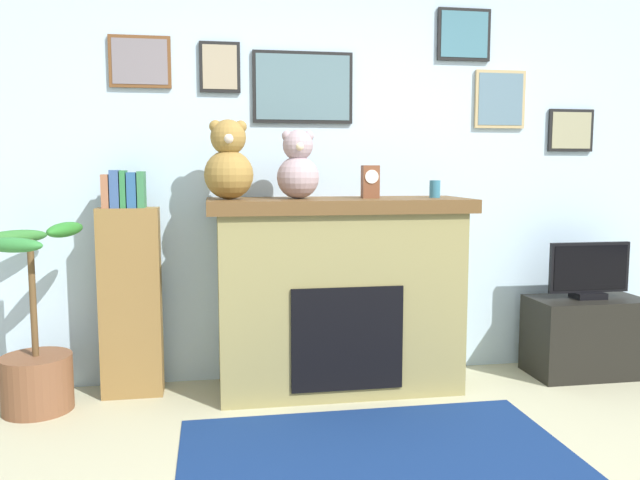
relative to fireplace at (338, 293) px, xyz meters
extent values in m
cube|color=silver|center=(0.02, 0.34, 0.70)|extent=(5.20, 0.12, 2.60)
cube|color=black|center=(-0.18, 0.26, 1.27)|extent=(0.63, 0.02, 0.44)
cube|color=slate|center=(-0.18, 0.25, 1.27)|extent=(0.59, 0.00, 0.40)
cube|color=brown|center=(-1.16, 0.26, 1.40)|extent=(0.36, 0.02, 0.31)
cube|color=slate|center=(-1.16, 0.25, 1.40)|extent=(0.32, 0.00, 0.27)
cube|color=black|center=(1.66, 0.26, 1.02)|extent=(0.32, 0.02, 0.28)
cube|color=gray|center=(1.66, 0.25, 1.02)|extent=(0.28, 0.00, 0.24)
cube|color=tan|center=(1.14, 0.26, 1.22)|extent=(0.35, 0.02, 0.38)
cube|color=slate|center=(1.14, 0.25, 1.22)|extent=(0.31, 0.00, 0.34)
cube|color=black|center=(0.88, 0.26, 1.63)|extent=(0.36, 0.02, 0.33)
cube|color=#3E7182|center=(0.88, 0.25, 1.63)|extent=(0.32, 0.00, 0.29)
cube|color=black|center=(-0.69, 0.26, 1.38)|extent=(0.25, 0.02, 0.31)
cube|color=tan|center=(-0.69, 0.25, 1.38)|extent=(0.21, 0.00, 0.27)
cube|color=olive|center=(0.00, 0.00, -0.05)|extent=(1.45, 0.55, 1.10)
cube|color=brown|center=(0.00, 0.00, 0.54)|extent=(1.57, 0.61, 0.08)
cube|color=black|center=(0.00, -0.28, -0.21)|extent=(0.65, 0.02, 0.60)
cube|color=olive|center=(-1.24, 0.08, -0.03)|extent=(0.35, 0.16, 1.13)
cube|color=#995F41|center=(-1.36, 0.08, 0.63)|extent=(0.04, 0.13, 0.19)
cube|color=#345084|center=(-1.31, 0.08, 0.64)|extent=(0.05, 0.13, 0.22)
cube|color=#2A723C|center=(-1.26, 0.08, 0.64)|extent=(0.03, 0.13, 0.22)
cube|color=#275283|center=(-1.21, 0.08, 0.64)|extent=(0.05, 0.13, 0.21)
cube|color=#327244|center=(-1.16, 0.08, 0.64)|extent=(0.04, 0.13, 0.21)
cylinder|color=brown|center=(-1.74, -0.09, -0.44)|extent=(0.38, 0.38, 0.32)
cylinder|color=brown|center=(-1.74, -0.09, 0.05)|extent=(0.04, 0.04, 0.65)
ellipsoid|color=#2B7928|center=(-1.54, -0.14, 0.43)|extent=(0.19, 0.37, 0.08)
ellipsoid|color=#30712D|center=(-1.86, 0.08, 0.37)|extent=(0.35, 0.29, 0.08)
ellipsoid|color=#328038|center=(-1.80, -0.23, 0.36)|extent=(0.37, 0.22, 0.08)
cube|color=black|center=(1.67, -0.02, -0.34)|extent=(0.74, 0.40, 0.51)
cube|color=black|center=(1.67, -0.02, -0.06)|extent=(0.20, 0.14, 0.04)
cube|color=black|center=(1.67, -0.02, 0.12)|extent=(0.55, 0.03, 0.33)
cube|color=black|center=(1.67, -0.04, 0.12)|extent=(0.51, 0.00, 0.29)
cube|color=navy|center=(0.00, -0.95, -0.59)|extent=(1.87, 1.13, 0.01)
cylinder|color=teal|center=(0.60, -0.02, 0.64)|extent=(0.07, 0.07, 0.11)
cube|color=brown|center=(0.19, -0.02, 0.68)|extent=(0.10, 0.07, 0.20)
cylinder|color=white|center=(0.19, -0.06, 0.71)|extent=(0.08, 0.01, 0.08)
sphere|color=olive|center=(-0.65, -0.02, 0.73)|extent=(0.29, 0.29, 0.29)
sphere|color=olive|center=(-0.65, -0.02, 0.94)|extent=(0.21, 0.21, 0.21)
sphere|color=olive|center=(-0.73, -0.02, 1.00)|extent=(0.07, 0.07, 0.07)
sphere|color=olive|center=(-0.58, -0.02, 1.00)|extent=(0.07, 0.07, 0.07)
sphere|color=beige|center=(-0.65, -0.10, 0.93)|extent=(0.06, 0.06, 0.06)
sphere|color=#A58D94|center=(-0.25, -0.02, 0.71)|extent=(0.25, 0.25, 0.25)
sphere|color=#A58D94|center=(-0.25, -0.02, 0.90)|extent=(0.18, 0.18, 0.18)
sphere|color=#A58D94|center=(-0.31, -0.02, 0.95)|extent=(0.06, 0.06, 0.06)
sphere|color=#A58D94|center=(-0.19, -0.02, 0.95)|extent=(0.06, 0.06, 0.06)
sphere|color=beige|center=(-0.25, -0.09, 0.89)|extent=(0.05, 0.05, 0.05)
camera|label=1|loc=(-0.75, -3.77, 0.76)|focal=35.70mm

